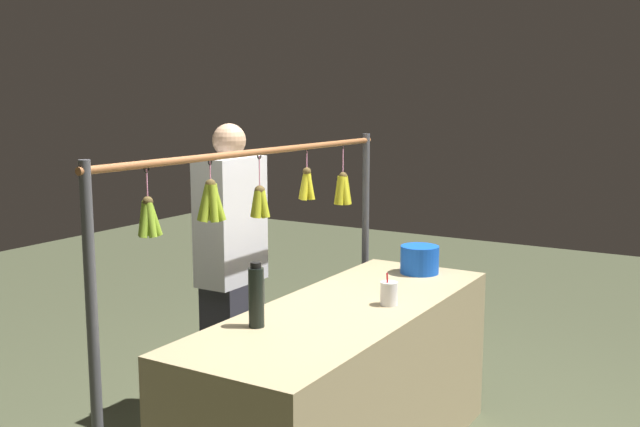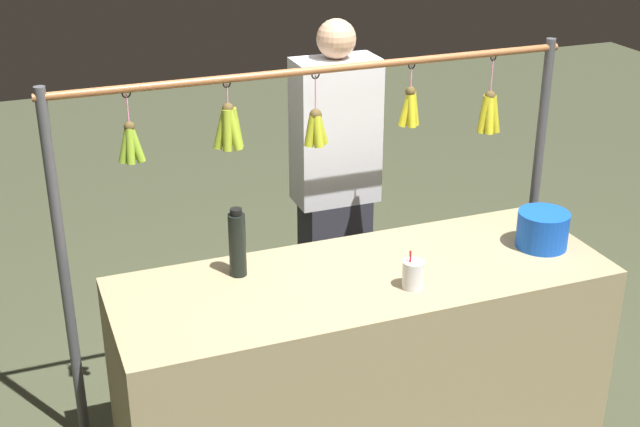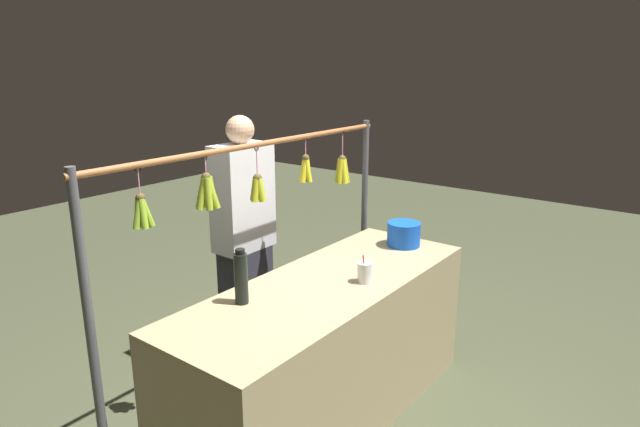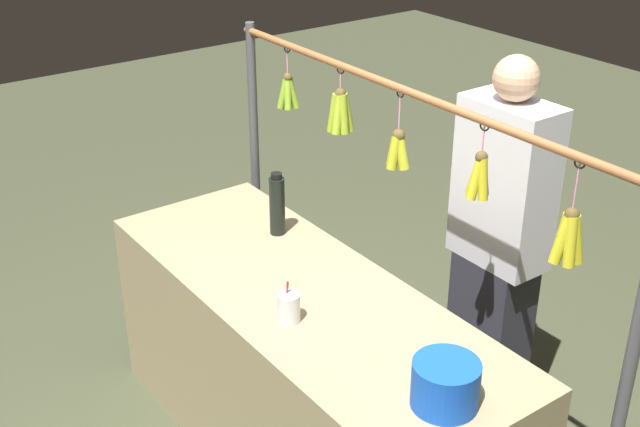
% 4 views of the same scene
% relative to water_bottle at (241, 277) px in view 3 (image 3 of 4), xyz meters
% --- Properties ---
extents(ground_plane, '(12.00, 12.00, 0.00)m').
position_rel_water_bottle_xyz_m(ground_plane, '(-0.46, 0.18, -0.97)').
color(ground_plane, '#40452F').
extents(market_counter, '(1.99, 0.71, 0.83)m').
position_rel_water_bottle_xyz_m(market_counter, '(-0.46, 0.18, -0.55)').
color(market_counter, tan).
rests_on(market_counter, ground).
extents(display_rack, '(2.27, 0.12, 1.58)m').
position_rel_water_bottle_xyz_m(display_rack, '(-0.47, -0.29, 0.16)').
color(display_rack, '#4C4C51').
rests_on(display_rack, ground).
extents(water_bottle, '(0.07, 0.07, 0.28)m').
position_rel_water_bottle_xyz_m(water_bottle, '(0.00, 0.00, 0.00)').
color(water_bottle, black).
rests_on(water_bottle, market_counter).
extents(blue_bucket, '(0.21, 0.21, 0.16)m').
position_rel_water_bottle_xyz_m(blue_bucket, '(-1.26, 0.21, -0.06)').
color(blue_bucket, blue).
rests_on(blue_bucket, market_counter).
extents(drink_cup, '(0.08, 0.08, 0.16)m').
position_rel_water_bottle_xyz_m(drink_cup, '(-0.59, 0.34, -0.08)').
color(drink_cup, silver).
rests_on(drink_cup, market_counter).
extents(vendor_person, '(0.40, 0.21, 1.67)m').
position_rel_water_bottle_xyz_m(vendor_person, '(-0.67, -0.66, -0.14)').
color(vendor_person, '#2D2D38').
rests_on(vendor_person, ground).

